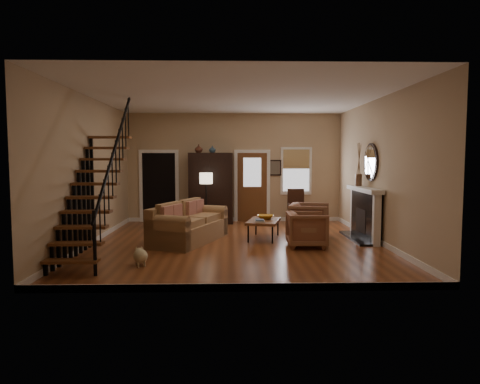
{
  "coord_description": "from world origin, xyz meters",
  "views": [
    {
      "loc": [
        -0.15,
        -9.6,
        1.94
      ],
      "look_at": [
        0.1,
        0.4,
        1.15
      ],
      "focal_mm": 32.0,
      "sensor_mm": 36.0,
      "label": 1
    }
  ],
  "objects_px": {
    "armchair_left": "(307,229)",
    "floor_lamp": "(206,201)",
    "armchair_right": "(309,220)",
    "sofa": "(189,223)",
    "coffee_table": "(264,229)",
    "armoire": "(211,188)",
    "side_chair": "(297,207)"
  },
  "relations": [
    {
      "from": "armchair_left",
      "to": "floor_lamp",
      "type": "xyz_separation_m",
      "value": [
        -2.32,
        2.36,
        0.39
      ]
    },
    {
      "from": "side_chair",
      "to": "armchair_left",
      "type": "bearing_deg",
      "value": -95.24
    },
    {
      "from": "coffee_table",
      "to": "floor_lamp",
      "type": "bearing_deg",
      "value": 136.24
    },
    {
      "from": "armchair_right",
      "to": "side_chair",
      "type": "height_order",
      "value": "side_chair"
    },
    {
      "from": "sofa",
      "to": "armchair_left",
      "type": "bearing_deg",
      "value": 7.68
    },
    {
      "from": "armchair_right",
      "to": "floor_lamp",
      "type": "distance_m",
      "value": 2.89
    },
    {
      "from": "armoire",
      "to": "coffee_table",
      "type": "distance_m",
      "value": 3.03
    },
    {
      "from": "coffee_table",
      "to": "floor_lamp",
      "type": "relative_size",
      "value": 0.78
    },
    {
      "from": "coffee_table",
      "to": "armchair_left",
      "type": "bearing_deg",
      "value": -47.96
    },
    {
      "from": "coffee_table",
      "to": "armchair_left",
      "type": "xyz_separation_m",
      "value": [
        0.87,
        -0.96,
        0.16
      ]
    },
    {
      "from": "armoire",
      "to": "armchair_right",
      "type": "bearing_deg",
      "value": -43.9
    },
    {
      "from": "sofa",
      "to": "floor_lamp",
      "type": "xyz_separation_m",
      "value": [
        0.3,
        1.7,
        0.35
      ]
    },
    {
      "from": "armchair_left",
      "to": "armchair_right",
      "type": "relative_size",
      "value": 0.91
    },
    {
      "from": "sofa",
      "to": "armchair_left",
      "type": "height_order",
      "value": "sofa"
    },
    {
      "from": "armchair_left",
      "to": "sofa",
      "type": "bearing_deg",
      "value": 77.49
    },
    {
      "from": "sofa",
      "to": "coffee_table",
      "type": "bearing_deg",
      "value": 31.62
    },
    {
      "from": "sofa",
      "to": "floor_lamp",
      "type": "relative_size",
      "value": 1.49
    },
    {
      "from": "armchair_left",
      "to": "floor_lamp",
      "type": "relative_size",
      "value": 0.55
    },
    {
      "from": "armoire",
      "to": "coffee_table",
      "type": "bearing_deg",
      "value": -61.86
    },
    {
      "from": "sofa",
      "to": "coffee_table",
      "type": "height_order",
      "value": "sofa"
    },
    {
      "from": "armoire",
      "to": "armchair_left",
      "type": "distance_m",
      "value": 4.24
    },
    {
      "from": "armchair_right",
      "to": "floor_lamp",
      "type": "bearing_deg",
      "value": 80.03
    },
    {
      "from": "armoire",
      "to": "side_chair",
      "type": "relative_size",
      "value": 2.06
    },
    {
      "from": "sofa",
      "to": "side_chair",
      "type": "distance_m",
      "value": 3.97
    },
    {
      "from": "armchair_left",
      "to": "armchair_right",
      "type": "distance_m",
      "value": 1.15
    },
    {
      "from": "armoire",
      "to": "floor_lamp",
      "type": "xyz_separation_m",
      "value": [
        -0.08,
        -1.18,
        -0.28
      ]
    },
    {
      "from": "armchair_right",
      "to": "sofa",
      "type": "bearing_deg",
      "value": 114.72
    },
    {
      "from": "armoire",
      "to": "sofa",
      "type": "xyz_separation_m",
      "value": [
        -0.38,
        -2.88,
        -0.62
      ]
    },
    {
      "from": "sofa",
      "to": "side_chair",
      "type": "xyz_separation_m",
      "value": [
        2.93,
        2.68,
        0.08
      ]
    },
    {
      "from": "armchair_right",
      "to": "floor_lamp",
      "type": "xyz_separation_m",
      "value": [
        -2.59,
        1.24,
        0.35
      ]
    },
    {
      "from": "coffee_table",
      "to": "armchair_right",
      "type": "xyz_separation_m",
      "value": [
        1.13,
        0.16,
        0.19
      ]
    },
    {
      "from": "coffee_table",
      "to": "armchair_left",
      "type": "relative_size",
      "value": 1.41
    }
  ]
}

